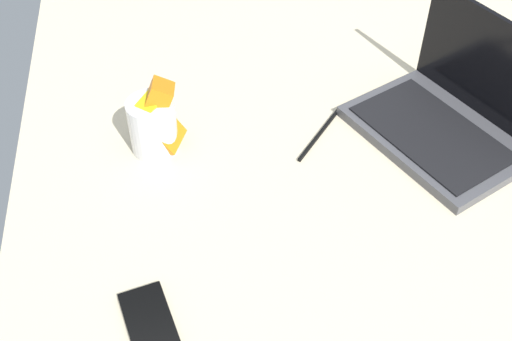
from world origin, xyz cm
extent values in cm
cube|color=beige|center=(0.00, 0.00, 9.00)|extent=(180.00, 140.00, 18.00)
cube|color=#4C4C51|center=(-15.40, 10.70, 19.00)|extent=(39.73, 35.10, 2.00)
cube|color=black|center=(-14.75, 9.35, 20.20)|extent=(33.51, 27.95, 0.40)
cube|color=black|center=(-20.20, 20.59, 30.50)|extent=(30.13, 15.30, 21.00)
cylinder|color=silver|center=(-20.64, -43.46, 23.50)|extent=(9.00, 9.00, 11.00)
cube|color=orange|center=(-20.06, -41.29, 21.25)|extent=(7.43, 8.19, 7.08)
cube|color=yellow|center=(-20.58, -43.51, 23.34)|extent=(6.50, 6.28, 4.63)
cube|color=blue|center=(-21.80, -42.90, 25.42)|extent=(7.10, 7.36, 5.39)
cube|color=yellow|center=(-21.27, -42.87, 27.52)|extent=(6.96, 6.97, 5.27)
cube|color=orange|center=(-21.97, -41.50, 29.60)|extent=(6.57, 6.14, 6.51)
cube|color=black|center=(18.84, -45.81, 18.40)|extent=(15.19, 9.85, 0.80)
cube|color=black|center=(-19.42, -11.63, 18.30)|extent=(13.61, 11.14, 0.60)
camera|label=1|loc=(73.27, -37.86, 104.13)|focal=45.91mm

